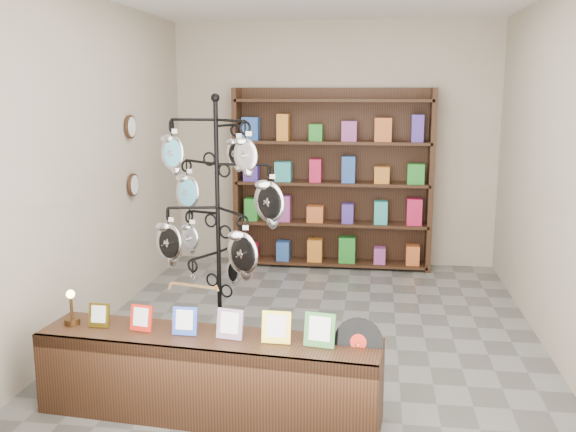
% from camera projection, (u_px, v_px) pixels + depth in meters
% --- Properties ---
extents(ground, '(5.00, 5.00, 0.00)m').
position_uv_depth(ground, '(313.00, 332.00, 5.85)').
color(ground, slate).
rests_on(ground, ground).
extents(room_envelope, '(5.00, 5.00, 5.00)m').
position_uv_depth(room_envelope, '(315.00, 128.00, 5.49)').
color(room_envelope, '#B2A68F').
rests_on(room_envelope, ground).
extents(display_tree, '(1.15, 1.13, 2.14)m').
position_uv_depth(display_tree, '(218.00, 208.00, 5.13)').
color(display_tree, black).
rests_on(display_tree, ground).
extents(front_shelf, '(2.33, 0.67, 0.81)m').
position_uv_depth(front_shelf, '(209.00, 376.00, 4.30)').
color(front_shelf, black).
rests_on(front_shelf, ground).
extents(back_shelving, '(2.42, 0.36, 2.20)m').
position_uv_depth(back_shelving, '(332.00, 185.00, 7.88)').
color(back_shelving, black).
rests_on(back_shelving, ground).
extents(wall_clocks, '(0.03, 0.24, 0.84)m').
position_uv_depth(wall_clocks, '(132.00, 156.00, 6.60)').
color(wall_clocks, black).
rests_on(wall_clocks, ground).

